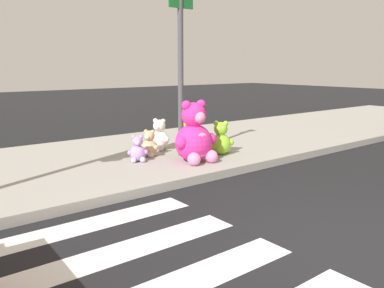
# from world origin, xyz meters

# --- Properties ---
(ground_plane) EXTENTS (60.00, 60.00, 0.00)m
(ground_plane) POSITION_xyz_m (0.00, 0.00, 0.00)
(ground_plane) COLOR black
(sidewalk) EXTENTS (28.00, 4.40, 0.15)m
(sidewalk) POSITION_xyz_m (0.00, 5.20, 0.07)
(sidewalk) COLOR #9E9B93
(sidewalk) RESTS_ON ground_plane
(sign_pole) EXTENTS (0.56, 0.11, 3.20)m
(sign_pole) POSITION_xyz_m (1.00, 4.40, 1.85)
(sign_pole) COLOR #4C4C51
(sign_pole) RESTS_ON sidewalk
(plush_pink_large) EXTENTS (0.90, 0.80, 1.16)m
(plush_pink_large) POSITION_xyz_m (0.89, 3.81, 0.62)
(plush_pink_large) COLOR #F22D93
(plush_pink_large) RESTS_ON sidewalk
(plush_tan) EXTENTS (0.39, 0.37, 0.54)m
(plush_tan) POSITION_xyz_m (0.45, 4.73, 0.37)
(plush_tan) COLOR tan
(plush_tan) RESTS_ON sidewalk
(plush_lime) EXTENTS (0.50, 0.49, 0.70)m
(plush_lime) POSITION_xyz_m (1.71, 3.99, 0.43)
(plush_lime) COLOR #8CD133
(plush_lime) RESTS_ON sidewalk
(plush_lavender) EXTENTS (0.36, 0.36, 0.51)m
(plush_lavender) POSITION_xyz_m (0.04, 4.49, 0.35)
(plush_lavender) COLOR #B28CD8
(plush_lavender) RESTS_ON sidewalk
(plush_brown) EXTENTS (0.44, 0.39, 0.57)m
(plush_brown) POSITION_xyz_m (1.50, 4.65, 0.38)
(plush_brown) COLOR olive
(plush_brown) RESTS_ON sidewalk
(plush_yellow) EXTENTS (0.38, 0.37, 0.53)m
(plush_yellow) POSITION_xyz_m (1.61, 5.11, 0.36)
(plush_yellow) COLOR yellow
(plush_yellow) RESTS_ON sidewalk
(plush_white) EXTENTS (0.48, 0.47, 0.67)m
(plush_white) POSITION_xyz_m (0.97, 5.17, 0.42)
(plush_white) COLOR white
(plush_white) RESTS_ON sidewalk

